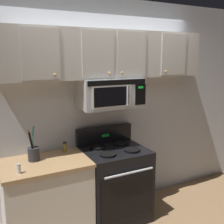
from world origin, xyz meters
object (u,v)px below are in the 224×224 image
Objects in this scene: over_range_microwave at (110,93)px; salt_shaker at (19,169)px; stove_range at (114,182)px; spice_jar at (65,147)px; utensil_crock_charcoal at (34,153)px.

salt_shaker is at bearing -165.21° from over_range_microwave.
spice_jar is (-0.55, 0.21, 0.49)m from stove_range.
spice_jar is (0.58, 0.39, 0.01)m from salt_shaker.
stove_range is 9.81× the size of spice_jar.
over_range_microwave is at bearing 90.14° from stove_range.
over_range_microwave reaches higher than utensil_crock_charcoal.
utensil_crock_charcoal is at bearing -178.17° from over_range_microwave.
salt_shaker is 0.70m from spice_jar.
over_range_microwave is 1.33m from salt_shaker.
spice_jar is at bearing 170.42° from over_range_microwave.
stove_range is 1.47× the size of over_range_microwave.
spice_jar reaches higher than salt_shaker.
utensil_crock_charcoal is 3.87× the size of salt_shaker.
utensil_crock_charcoal reaches higher than salt_shaker.
salt_shaker is 0.86× the size of spice_jar.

